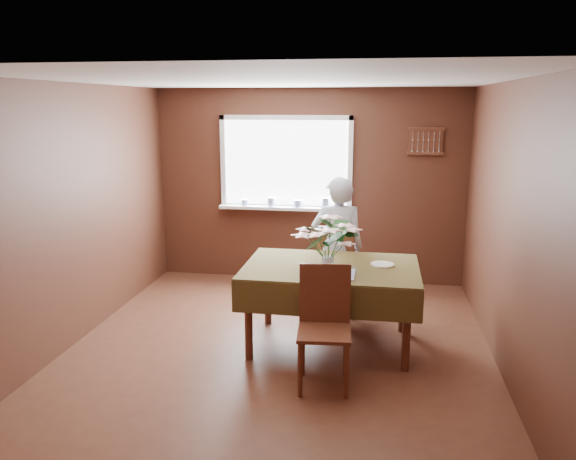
% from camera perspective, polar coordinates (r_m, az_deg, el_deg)
% --- Properties ---
extents(floor, '(4.50, 4.50, 0.00)m').
position_cam_1_polar(floor, '(5.51, -0.93, -11.99)').
color(floor, '#4E281A').
rests_on(floor, ground).
extents(ceiling, '(4.50, 4.50, 0.00)m').
position_cam_1_polar(ceiling, '(5.01, -1.04, 14.99)').
color(ceiling, white).
rests_on(ceiling, wall_back).
extents(wall_back, '(4.00, 0.00, 4.00)m').
position_cam_1_polar(wall_back, '(7.30, 2.13, 4.43)').
color(wall_back, brown).
rests_on(wall_back, floor).
extents(wall_front, '(4.00, 0.00, 4.00)m').
position_cam_1_polar(wall_front, '(3.01, -8.62, -7.88)').
color(wall_front, brown).
rests_on(wall_front, floor).
extents(wall_left, '(0.00, 4.50, 4.50)m').
position_cam_1_polar(wall_left, '(5.80, -20.82, 1.44)').
color(wall_left, brown).
rests_on(wall_left, floor).
extents(wall_right, '(0.00, 4.50, 4.50)m').
position_cam_1_polar(wall_right, '(5.16, 21.46, 0.06)').
color(wall_right, brown).
rests_on(wall_right, floor).
extents(window_assembly, '(1.72, 0.20, 1.22)m').
position_cam_1_polar(window_assembly, '(7.28, -0.22, 5.29)').
color(window_assembly, white).
rests_on(window_assembly, wall_back).
extents(spoon_rack, '(0.44, 0.05, 0.33)m').
position_cam_1_polar(spoon_rack, '(7.18, 13.84, 8.74)').
color(spoon_rack, '#5B2D1D').
rests_on(spoon_rack, wall_back).
extents(dining_table, '(1.66, 1.13, 0.81)m').
position_cam_1_polar(dining_table, '(5.37, 4.38, -4.65)').
color(dining_table, '#5B2D1D').
rests_on(dining_table, floor).
extents(chair_far, '(0.54, 0.54, 1.01)m').
position_cam_1_polar(chair_far, '(6.22, 5.19, -3.74)').
color(chair_far, '#5B2D1D').
rests_on(chair_far, floor).
extents(chair_near, '(0.46, 0.46, 1.00)m').
position_cam_1_polar(chair_near, '(4.71, 3.72, -9.20)').
color(chair_near, '#5B2D1D').
rests_on(chair_near, floor).
extents(seated_woman, '(0.63, 0.47, 1.56)m').
position_cam_1_polar(seated_woman, '(6.07, 5.04, -1.85)').
color(seated_woman, white).
rests_on(seated_woman, floor).
extents(flower_bouquet, '(0.56, 0.56, 0.48)m').
position_cam_1_polar(flower_bouquet, '(5.08, 4.09, -0.80)').
color(flower_bouquet, white).
rests_on(flower_bouquet, dining_table).
extents(side_plate, '(0.28, 0.28, 0.01)m').
position_cam_1_polar(side_plate, '(5.42, 9.58, -3.47)').
color(side_plate, white).
rests_on(side_plate, dining_table).
extents(table_knife, '(0.03, 0.21, 0.00)m').
position_cam_1_polar(table_knife, '(5.10, 5.52, -4.35)').
color(table_knife, silver).
rests_on(table_knife, dining_table).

